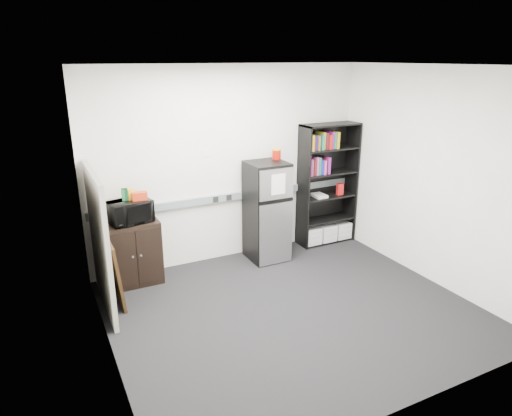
# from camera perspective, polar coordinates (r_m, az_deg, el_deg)

# --- Properties ---
(floor) EXTENTS (4.00, 4.00, 0.00)m
(floor) POSITION_cam_1_polar(r_m,az_deg,el_deg) (5.41, 4.58, -12.57)
(floor) COLOR black
(floor) RESTS_ON ground
(wall_back) EXTENTS (4.00, 0.02, 2.70)m
(wall_back) POSITION_cam_1_polar(r_m,az_deg,el_deg) (6.36, -3.26, 5.38)
(wall_back) COLOR silver
(wall_back) RESTS_ON floor
(wall_right) EXTENTS (0.02, 3.50, 2.70)m
(wall_right) POSITION_cam_1_polar(r_m,az_deg,el_deg) (6.11, 21.24, 3.61)
(wall_right) COLOR silver
(wall_right) RESTS_ON floor
(wall_left) EXTENTS (0.02, 3.50, 2.70)m
(wall_left) POSITION_cam_1_polar(r_m,az_deg,el_deg) (4.22, -18.90, -2.44)
(wall_left) COLOR silver
(wall_left) RESTS_ON floor
(ceiling) EXTENTS (4.00, 3.50, 0.02)m
(ceiling) POSITION_cam_1_polar(r_m,az_deg,el_deg) (4.64, 5.47, 17.33)
(ceiling) COLOR white
(ceiling) RESTS_ON wall_back
(electrical_raceway) EXTENTS (3.92, 0.05, 0.10)m
(electrical_raceway) POSITION_cam_1_polar(r_m,az_deg,el_deg) (6.45, -3.09, 1.43)
(electrical_raceway) COLOR slate
(electrical_raceway) RESTS_ON wall_back
(wall_note) EXTENTS (0.14, 0.00, 0.10)m
(wall_note) POSITION_cam_1_polar(r_m,az_deg,el_deg) (6.19, -6.27, 6.83)
(wall_note) COLOR white
(wall_note) RESTS_ON wall_back
(bookshelf) EXTENTS (0.90, 0.34, 1.85)m
(bookshelf) POSITION_cam_1_polar(r_m,az_deg,el_deg) (7.05, 8.90, 2.81)
(bookshelf) COLOR black
(bookshelf) RESTS_ON floor
(cubicle_partition) EXTENTS (0.06, 1.30, 1.62)m
(cubicle_partition) POSITION_cam_1_polar(r_m,az_deg,el_deg) (5.43, -18.98, -3.92)
(cubicle_partition) COLOR #A7A294
(cubicle_partition) RESTS_ON floor
(cabinet) EXTENTS (0.66, 0.45, 0.83)m
(cabinet) POSITION_cam_1_polar(r_m,az_deg,el_deg) (6.02, -15.09, -5.41)
(cabinet) COLOR black
(cabinet) RESTS_ON floor
(microwave) EXTENTS (0.56, 0.44, 0.28)m
(microwave) POSITION_cam_1_polar(r_m,az_deg,el_deg) (5.81, -15.50, -0.45)
(microwave) COLOR black
(microwave) RESTS_ON cabinet
(snack_box_a) EXTENTS (0.07, 0.05, 0.15)m
(snack_box_a) POSITION_cam_1_polar(r_m,az_deg,el_deg) (5.77, -16.09, 1.61)
(snack_box_a) COLOR #1B612B
(snack_box_a) RESTS_ON microwave
(snack_box_b) EXTENTS (0.08, 0.07, 0.15)m
(snack_box_b) POSITION_cam_1_polar(r_m,az_deg,el_deg) (5.77, -16.09, 1.61)
(snack_box_b) COLOR #0D3A1F
(snack_box_b) RESTS_ON microwave
(snack_box_c) EXTENTS (0.08, 0.06, 0.14)m
(snack_box_c) POSITION_cam_1_polar(r_m,az_deg,el_deg) (5.79, -15.40, 1.66)
(snack_box_c) COLOR gold
(snack_box_c) RESTS_ON microwave
(snack_bag) EXTENTS (0.19, 0.12, 0.10)m
(snack_bag) POSITION_cam_1_polar(r_m,az_deg,el_deg) (5.76, -14.34, 1.47)
(snack_bag) COLOR red
(snack_bag) RESTS_ON microwave
(refrigerator) EXTENTS (0.53, 0.56, 1.41)m
(refrigerator) POSITION_cam_1_polar(r_m,az_deg,el_deg) (6.42, 1.38, -0.44)
(refrigerator) COLOR black
(refrigerator) RESTS_ON floor
(coffee_can) EXTENTS (0.12, 0.12, 0.17)m
(coffee_can) POSITION_cam_1_polar(r_m,az_deg,el_deg) (6.43, 2.58, 6.87)
(coffee_can) COLOR #9E1007
(coffee_can) RESTS_ON refrigerator
(framed_poster) EXTENTS (0.11, 0.62, 0.80)m
(framed_poster) POSITION_cam_1_polar(r_m,az_deg,el_deg) (5.61, -17.22, -7.58)
(framed_poster) COLOR black
(framed_poster) RESTS_ON floor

